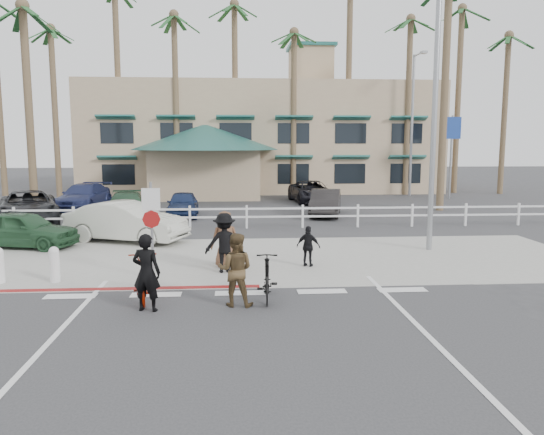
{
  "coord_description": "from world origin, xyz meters",
  "views": [
    {
      "loc": [
        -0.1,
        -11.84,
        3.59
      ],
      "look_at": [
        0.96,
        3.11,
        1.5
      ],
      "focal_mm": 35.0,
      "sensor_mm": 36.0,
      "label": 1
    }
  ],
  "objects": [
    {
      "name": "palm_10",
      "position": [
        -10.0,
        15.0,
        6.0
      ],
      "size": [
        4.0,
        4.0,
        12.0
      ],
      "primitive_type": null,
      "color": "#1B4822",
      "rests_on": "ground"
    },
    {
      "name": "palm_6",
      "position": [
        8.0,
        26.0,
        8.5
      ],
      "size": [
        4.0,
        4.0,
        17.0
      ],
      "primitive_type": null,
      "color": "#1B4822",
      "rests_on": "ground"
    },
    {
      "name": "car_white_sedan",
      "position": [
        -4.09,
        7.75,
        0.74
      ],
      "size": [
        4.76,
        3.1,
        1.48
      ],
      "primitive_type": "imported",
      "rotation": [
        0.0,
        0.0,
        1.2
      ],
      "color": "beige",
      "rests_on": "ground"
    },
    {
      "name": "rider_black",
      "position": [
        -0.1,
        -0.34,
        0.82
      ],
      "size": [
        0.91,
        0.77,
        1.65
      ],
      "primitive_type": "imported",
      "rotation": [
        0.0,
        0.0,
        2.95
      ],
      "color": "#4F3C23",
      "rests_on": "ground"
    },
    {
      "name": "bike_red",
      "position": [
        -2.24,
        0.27,
        0.49
      ],
      "size": [
        0.95,
        1.96,
        0.99
      ],
      "primitive_type": "imported",
      "rotation": [
        0.0,
        0.0,
        3.3
      ],
      "color": "#7E1202",
      "rests_on": "ground"
    },
    {
      "name": "sign_post",
      "position": [
        -2.3,
        2.2,
        1.45
      ],
      "size": [
        0.5,
        0.1,
        2.9
      ],
      "primitive_type": null,
      "color": "gray",
      "rests_on": "ground"
    },
    {
      "name": "cross_street",
      "position": [
        0.0,
        8.5,
        0.0
      ],
      "size": [
        40.0,
        5.0,
        0.01
      ],
      "primitive_type": "cube",
      "color": "#333335",
      "rests_on": "ground"
    },
    {
      "name": "palm_7",
      "position": [
        12.0,
        25.0,
        7.0
      ],
      "size": [
        4.0,
        4.0,
        14.0
      ],
      "primitive_type": null,
      "color": "#1B4822",
      "rests_on": "ground"
    },
    {
      "name": "palm_4",
      "position": [
        0.0,
        26.0,
        7.5
      ],
      "size": [
        4.0,
        4.0,
        15.0
      ],
      "primitive_type": null,
      "color": "#1B4822",
      "rests_on": "ground"
    },
    {
      "name": "bollard_0",
      "position": [
        -4.8,
        2.0,
        0.47
      ],
      "size": [
        0.26,
        0.26,
        0.95
      ],
      "primitive_type": null,
      "color": "silver",
      "rests_on": "ground"
    },
    {
      "name": "info_sign",
      "position": [
        14.0,
        22.0,
        2.8
      ],
      "size": [
        1.2,
        0.16,
        5.6
      ],
      "primitive_type": null,
      "color": "navy",
      "rests_on": "ground"
    },
    {
      "name": "streetlight_0",
      "position": [
        6.5,
        5.5,
        4.5
      ],
      "size": [
        0.6,
        2.0,
        9.0
      ],
      "primitive_type": null,
      "color": "gray",
      "rests_on": "ground"
    },
    {
      "name": "bike_path",
      "position": [
        0.0,
        -2.0,
        0.0
      ],
      "size": [
        12.0,
        16.0,
        0.01
      ],
      "primitive_type": "cube",
      "color": "#333335",
      "rests_on": "ground"
    },
    {
      "name": "palm_9",
      "position": [
        19.0,
        25.0,
        6.5
      ],
      "size": [
        4.0,
        4.0,
        13.0
      ],
      "primitive_type": null,
      "color": "#1B4822",
      "rests_on": "ground"
    },
    {
      "name": "curb_red",
      "position": [
        -3.0,
        1.2,
        0.01
      ],
      "size": [
        7.0,
        0.25,
        0.02
      ],
      "primitive_type": "cube",
      "color": "maroon",
      "rests_on": "ground"
    },
    {
      "name": "building",
      "position": [
        2.0,
        31.0,
        5.65
      ],
      "size": [
        28.0,
        16.0,
        11.3
      ],
      "primitive_type": null,
      "color": "tan",
      "rests_on": "ground"
    },
    {
      "name": "pedestrian_b",
      "position": [
        -0.4,
        3.44,
        0.83
      ],
      "size": [
        0.91,
        0.7,
        1.66
      ],
      "primitive_type": "imported",
      "rotation": [
        0.0,
        0.0,
        3.38
      ],
      "color": "brown",
      "rests_on": "ground"
    },
    {
      "name": "palm_3",
      "position": [
        -4.0,
        25.0,
        7.0
      ],
      "size": [
        4.0,
        4.0,
        14.0
      ],
      "primitive_type": null,
      "color": "#1B4822",
      "rests_on": "ground"
    },
    {
      "name": "car_red_compact",
      "position": [
        -7.45,
        6.91,
        0.64
      ],
      "size": [
        4.01,
        2.4,
        1.28
      ],
      "primitive_type": "imported",
      "rotation": [
        0.0,
        0.0,
        1.32
      ],
      "color": "#244D2E",
      "rests_on": "ground"
    },
    {
      "name": "rider_red",
      "position": [
        -2.01,
        -0.59,
        0.85
      ],
      "size": [
        0.7,
        0.55,
        1.7
      ],
      "primitive_type": "imported",
      "rotation": [
        0.0,
        0.0,
        2.9
      ],
      "color": "black",
      "rests_on": "ground"
    },
    {
      "name": "palm_11",
      "position": [
        11.0,
        16.0,
        7.0
      ],
      "size": [
        4.0,
        4.0,
        14.0
      ],
      "primitive_type": null,
      "color": "#1B4822",
      "rests_on": "ground"
    },
    {
      "name": "palm_8",
      "position": [
        16.0,
        26.0,
        7.5
      ],
      "size": [
        4.0,
        4.0,
        15.0
      ],
      "primitive_type": null,
      "color": "#1B4822",
      "rests_on": "ground"
    },
    {
      "name": "lot_car_3",
      "position": [
        4.43,
        14.23,
        0.66
      ],
      "size": [
        2.26,
        4.21,
        1.32
      ],
      "primitive_type": "imported",
      "rotation": [
        0.0,
        0.0,
        -0.23
      ],
      "color": "black",
      "rests_on": "ground"
    },
    {
      "name": "lot_car_1",
      "position": [
        -5.21,
        13.39,
        0.65
      ],
      "size": [
        2.42,
        4.69,
        1.3
      ],
      "primitive_type": "imported",
      "rotation": [
        0.0,
        0.0,
        0.14
      ],
      "color": "#26472F",
      "rests_on": "ground"
    },
    {
      "name": "lot_car_4",
      "position": [
        -8.4,
        17.84,
        0.7
      ],
      "size": [
        2.43,
        5.0,
        1.4
      ],
      "primitive_type": "imported",
      "rotation": [
        0.0,
        0.0,
        -0.1
      ],
      "color": "navy",
      "rests_on": "ground"
    },
    {
      "name": "sidewalk_plaza",
      "position": [
        0.0,
        4.5,
        0.01
      ],
      "size": [
        22.0,
        7.0,
        0.01
      ],
      "primitive_type": "cube",
      "color": "gray",
      "rests_on": "ground"
    },
    {
      "name": "lot_car_5",
      "position": [
        4.61,
        20.3,
        0.66
      ],
      "size": [
        2.61,
        4.95,
        1.33
      ],
      "primitive_type": "imported",
      "rotation": [
        0.0,
        0.0,
        0.09
      ],
      "color": "black",
      "rests_on": "ground"
    },
    {
      "name": "rail_fence",
      "position": [
        0.5,
        10.5,
        0.5
      ],
      "size": [
        29.4,
        0.16,
        1.0
      ],
      "primitive_type": null,
      "color": "silver",
      "rests_on": "ground"
    },
    {
      "name": "lot_car_2",
      "position": [
        -2.67,
        14.45,
        0.62
      ],
      "size": [
        1.61,
        3.72,
        1.25
      ],
      "primitive_type": "imported",
      "rotation": [
        0.0,
        0.0,
        0.04
      ],
      "color": "#17264D",
      "rests_on": "ground"
    },
    {
      "name": "palm_1",
      "position": [
        -12.0,
        25.0,
        6.5
      ],
      "size": [
        4.0,
        4.0,
        13.0
      ],
      "primitive_type": null,
      "color": "#1B4822",
      "rests_on": "ground"
    },
    {
      "name": "palm_2",
      "position": [
        -8.0,
        26.0,
        8.0
      ],
      "size": [
        4.0,
        4.0,
        16.0
      ],
      "primitive_type": null,
      "color": "#1B4822",
      "rests_on": "ground"
    },
    {
      "name": "bike_black",
      "position": [
        0.63,
        0.07,
        0.53
      ],
      "size": [
        0.6,
        1.78,
        1.05
      ],
      "primitive_type": "imported",
      "rotation": [
        0.0,
        0.0,
        3.08
      ],
      "color": "black",
      "rests_on": "ground"
    },
    {
      "name": "ground",
      "position": [
        0.0,
        0.0,
        0.0
      ],
      "size": [
        140.0,
        140.0,
        0.0
      ],
      "primitive_type": "plane",
      "color": "#333335"
    },
    {
      "name": "parking_lot",
      "position": [
        0.0,
        18.0,
        0.0
      ],
      "size": [
        50.0,
        16.0,
        0.01
      ],
      "primitive_type": "cube",
      "color": "#333335",
      "rests_on": "ground"
    },
    {
      "name": "streetlight_1",
      "position": [
        12.0,
        24.0,
        4.75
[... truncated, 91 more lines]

